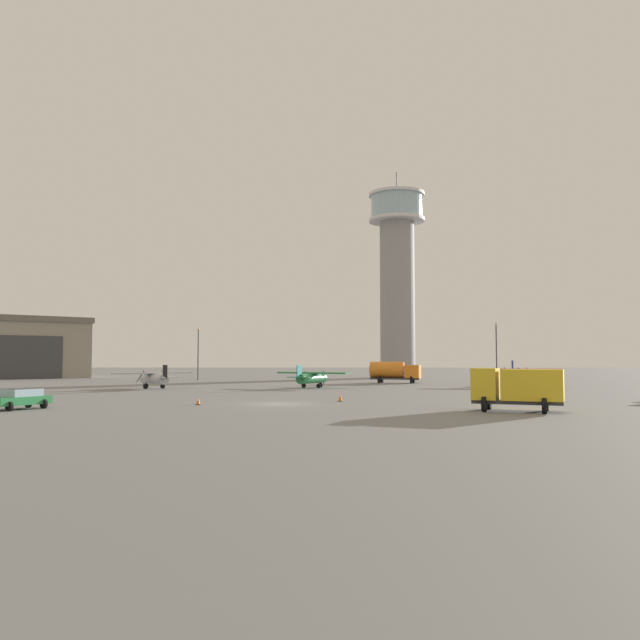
# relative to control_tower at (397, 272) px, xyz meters

# --- Properties ---
(ground_plane) EXTENTS (400.00, 400.00, 0.00)m
(ground_plane) POSITION_rel_control_tower_xyz_m (-17.28, -67.90, -19.29)
(ground_plane) COLOR slate
(control_tower) EXTENTS (10.17, 10.17, 37.78)m
(control_tower) POSITION_rel_control_tower_xyz_m (0.00, 0.00, 0.00)
(control_tower) COLOR gray
(control_tower) RESTS_ON ground_plane
(hangar) EXTENTS (31.44, 31.19, 10.68)m
(hangar) POSITION_rel_control_tower_xyz_m (-69.81, -1.37, -13.93)
(hangar) COLOR gray
(hangar) RESTS_ON ground_plane
(airplane_green) EXTENTS (8.63, 6.91, 2.68)m
(airplane_green) POSITION_rel_control_tower_xyz_m (-15.08, -41.41, -18.04)
(airplane_green) COLOR #287A42
(airplane_green) RESTS_ON ground_plane
(airplane_silver) EXTENTS (8.16, 7.18, 2.73)m
(airplane_silver) POSITION_rel_control_tower_xyz_m (-32.98, -43.35, -18.02)
(airplane_silver) COLOR #B7BABF
(airplane_silver) RESTS_ON ground_plane
(airplane_red) EXTENTS (10.89, 8.51, 3.20)m
(airplane_red) POSITION_rel_control_tower_xyz_m (9.80, -37.89, -17.80)
(airplane_red) COLOR red
(airplane_red) RESTS_ON ground_plane
(truck_fuel_tanker_orange) EXTENTS (7.34, 4.42, 3.01)m
(truck_fuel_tanker_orange) POSITION_rel_control_tower_xyz_m (-3.65, -26.01, -17.62)
(truck_fuel_tanker_orange) COLOR #38383D
(truck_fuel_tanker_orange) RESTS_ON ground_plane
(truck_box_yellow) EXTENTS (6.15, 4.49, 2.79)m
(truck_box_yellow) POSITION_rel_control_tower_xyz_m (-1.25, -74.86, -17.69)
(truck_box_yellow) COLOR #38383D
(truck_box_yellow) RESTS_ON ground_plane
(car_green) EXTENTS (3.39, 4.35, 1.37)m
(car_green) POSITION_rel_control_tower_xyz_m (-34.36, -73.09, -18.56)
(car_green) COLOR #287A42
(car_green) RESTS_ON ground_plane
(light_post_west) EXTENTS (0.44, 0.44, 8.80)m
(light_post_west) POSITION_rel_control_tower_xyz_m (11.97, -21.69, -14.06)
(light_post_west) COLOR #38383D
(light_post_west) RESTS_ON ground_plane
(light_post_east) EXTENTS (0.44, 0.44, 8.34)m
(light_post_east) POSITION_rel_control_tower_xyz_m (-33.44, -14.55, -14.30)
(light_post_east) COLOR #38383D
(light_post_east) RESTS_ON ground_plane
(traffic_cone_near_left) EXTENTS (0.36, 0.36, 0.58)m
(traffic_cone_near_left) POSITION_rel_control_tower_xyz_m (-23.13, -68.79, -19.01)
(traffic_cone_near_left) COLOR black
(traffic_cone_near_left) RESTS_ON ground_plane
(traffic_cone_near_right) EXTENTS (0.36, 0.36, 0.69)m
(traffic_cone_near_right) POSITION_rel_control_tower_xyz_m (-12.46, -64.94, -18.95)
(traffic_cone_near_right) COLOR black
(traffic_cone_near_right) RESTS_ON ground_plane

